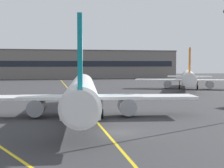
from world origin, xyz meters
name	(u,v)px	position (x,y,z in m)	size (l,w,h in m)	color
ground_plane	(119,132)	(0.00, 0.00, 0.00)	(400.00, 400.00, 0.00)	#353538
taxiway_centreline	(79,102)	(0.00, 30.00, 0.00)	(0.30, 180.00, 0.01)	yellow
airliner_foreground	(82,93)	(-2.20, 11.54, 3.37)	(32.36, 41.39, 11.65)	white
airliner_background	(188,78)	(35.71, 56.01, 3.27)	(30.03, 37.61, 11.29)	white
safety_cone_by_nose_gear	(69,102)	(-2.28, 27.31, 0.26)	(0.44, 0.44, 0.55)	orange
terminal_building	(54,64)	(2.38, 137.17, 7.18)	(126.95, 12.40, 14.35)	slate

